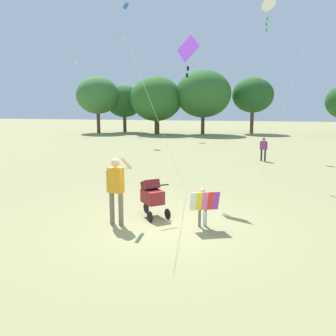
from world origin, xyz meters
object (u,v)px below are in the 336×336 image
at_px(kite_adult_black, 187,53).
at_px(stroller, 152,195).
at_px(person_adult_flyer, 116,185).
at_px(kite_orange_delta, 269,7).
at_px(person_sitting_far, 264,147).
at_px(child_with_butterfly_kite, 203,204).

bearing_deg(kite_adult_black, stroller, -98.61).
distance_m(person_adult_flyer, kite_adult_black, 5.27).
distance_m(kite_orange_delta, person_sitting_far, 7.34).
height_order(stroller, kite_adult_black, kite_adult_black).
relative_size(child_with_butterfly_kite, stroller, 0.95).
bearing_deg(kite_orange_delta, person_sitting_far, 87.59).
xyz_separation_m(child_with_butterfly_kite, kite_orange_delta, (1.59, 7.30, 6.25)).
bearing_deg(person_sitting_far, stroller, -106.60).
bearing_deg(stroller, kite_adult_black, 81.39).
xyz_separation_m(child_with_butterfly_kite, stroller, (-1.46, 0.58, 0.01)).
bearing_deg(kite_adult_black, kite_orange_delta, 56.19).
xyz_separation_m(person_adult_flyer, stroller, (0.70, 0.85, -0.42)).
relative_size(kite_orange_delta, person_sitting_far, 5.68).
bearing_deg(child_with_butterfly_kite, stroller, 158.45).
bearing_deg(child_with_butterfly_kite, kite_orange_delta, 77.67).
bearing_deg(kite_orange_delta, kite_adult_black, -123.81).
bearing_deg(person_adult_flyer, child_with_butterfly_kite, 7.36).
bearing_deg(kite_orange_delta, child_with_butterfly_kite, -102.33).
distance_m(kite_adult_black, person_sitting_far, 9.34).
height_order(child_with_butterfly_kite, person_sitting_far, person_sitting_far).
xyz_separation_m(kite_orange_delta, person_sitting_far, (0.17, 4.09, -6.10)).
relative_size(child_with_butterfly_kite, person_sitting_far, 0.77).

